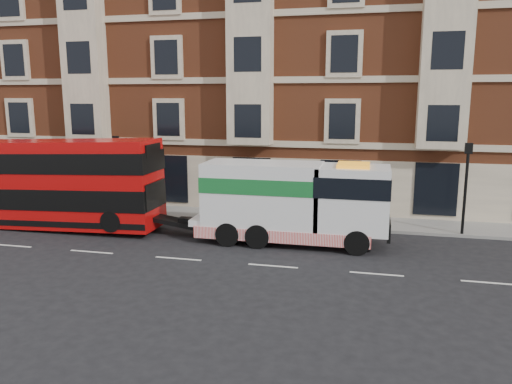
% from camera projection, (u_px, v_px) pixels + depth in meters
% --- Properties ---
extents(ground, '(120.00, 120.00, 0.00)m').
position_uv_depth(ground, '(178.00, 259.00, 20.66)').
color(ground, black).
rests_on(ground, ground).
extents(sidewalk, '(90.00, 3.00, 0.15)m').
position_uv_depth(sidewalk, '(229.00, 216.00, 27.82)').
color(sidewalk, slate).
rests_on(sidewalk, ground).
extents(victorian_terrace, '(45.00, 12.00, 20.40)m').
position_uv_depth(victorian_terrace, '(266.00, 43.00, 32.99)').
color(victorian_terrace, brown).
rests_on(victorian_terrace, ground).
extents(lamp_post_west, '(0.35, 0.15, 4.35)m').
position_uv_depth(lamp_post_west, '(117.00, 169.00, 27.43)').
color(lamp_post_west, black).
rests_on(lamp_post_west, sidewalk).
extents(lamp_post_east, '(0.35, 0.15, 4.35)m').
position_uv_depth(lamp_post_east, '(466.00, 182.00, 23.40)').
color(lamp_post_east, black).
rests_on(lamp_post_east, sidewalk).
extents(double_decker_bus, '(11.01, 2.53, 4.46)m').
position_uv_depth(double_decker_bus, '(54.00, 182.00, 25.16)').
color(double_decker_bus, '#B50A0A').
rests_on(double_decker_bus, ground).
extents(tow_truck, '(8.82, 2.61, 3.67)m').
position_uv_depth(tow_truck, '(290.00, 201.00, 22.54)').
color(tow_truck, silver).
rests_on(tow_truck, ground).
extents(pedestrian, '(0.72, 0.59, 1.69)m').
position_uv_depth(pedestrian, '(46.00, 195.00, 28.75)').
color(pedestrian, '#1C2E39').
rests_on(pedestrian, sidewalk).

